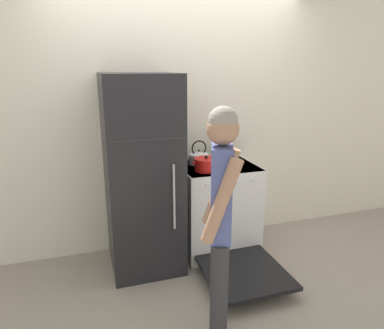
{
  "coord_description": "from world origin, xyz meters",
  "views": [
    {
      "loc": [
        -0.91,
        -3.27,
        1.81
      ],
      "look_at": [
        -0.01,
        -0.45,
        0.97
      ],
      "focal_mm": 32.0,
      "sensor_mm": 36.0,
      "label": 1
    }
  ],
  "objects_px": {
    "refrigerator": "(142,175)",
    "stove_range": "(218,210)",
    "dutch_oven_pot": "(206,164)",
    "tea_kettle": "(199,157)",
    "person": "(220,219)",
    "utensil_jar": "(230,155)"
  },
  "relations": [
    {
      "from": "dutch_oven_pot",
      "to": "person",
      "type": "xyz_separation_m",
      "value": [
        -0.29,
        -1.07,
        -0.03
      ]
    },
    {
      "from": "tea_kettle",
      "to": "utensil_jar",
      "type": "bearing_deg",
      "value": 1.03
    },
    {
      "from": "utensil_jar",
      "to": "person",
      "type": "relative_size",
      "value": 0.16
    },
    {
      "from": "refrigerator",
      "to": "tea_kettle",
      "type": "xyz_separation_m",
      "value": [
        0.6,
        0.17,
        0.07
      ]
    },
    {
      "from": "dutch_oven_pot",
      "to": "tea_kettle",
      "type": "relative_size",
      "value": 1.08
    },
    {
      "from": "stove_range",
      "to": "person",
      "type": "distance_m",
      "value": 1.33
    },
    {
      "from": "stove_range",
      "to": "tea_kettle",
      "type": "height_order",
      "value": "tea_kettle"
    },
    {
      "from": "stove_range",
      "to": "utensil_jar",
      "type": "distance_m",
      "value": 0.57
    },
    {
      "from": "refrigerator",
      "to": "person",
      "type": "xyz_separation_m",
      "value": [
        0.29,
        -1.14,
        0.03
      ]
    },
    {
      "from": "stove_range",
      "to": "utensil_jar",
      "type": "height_order",
      "value": "utensil_jar"
    },
    {
      "from": "stove_range",
      "to": "dutch_oven_pot",
      "type": "distance_m",
      "value": 0.54
    },
    {
      "from": "dutch_oven_pot",
      "to": "stove_range",
      "type": "bearing_deg",
      "value": 26.41
    },
    {
      "from": "refrigerator",
      "to": "stove_range",
      "type": "relative_size",
      "value": 1.35
    },
    {
      "from": "person",
      "to": "dutch_oven_pot",
      "type": "bearing_deg",
      "value": 5.77
    },
    {
      "from": "tea_kettle",
      "to": "refrigerator",
      "type": "bearing_deg",
      "value": -164.36
    },
    {
      "from": "refrigerator",
      "to": "dutch_oven_pot",
      "type": "relative_size",
      "value": 6.56
    },
    {
      "from": "dutch_oven_pot",
      "to": "person",
      "type": "relative_size",
      "value": 0.17
    },
    {
      "from": "stove_range",
      "to": "tea_kettle",
      "type": "bearing_deg",
      "value": 133.88
    },
    {
      "from": "refrigerator",
      "to": "stove_range",
      "type": "bearing_deg",
      "value": 0.57
    },
    {
      "from": "tea_kettle",
      "to": "person",
      "type": "distance_m",
      "value": 1.34
    },
    {
      "from": "dutch_oven_pot",
      "to": "utensil_jar",
      "type": "height_order",
      "value": "utensil_jar"
    },
    {
      "from": "tea_kettle",
      "to": "utensil_jar",
      "type": "height_order",
      "value": "utensil_jar"
    }
  ]
}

